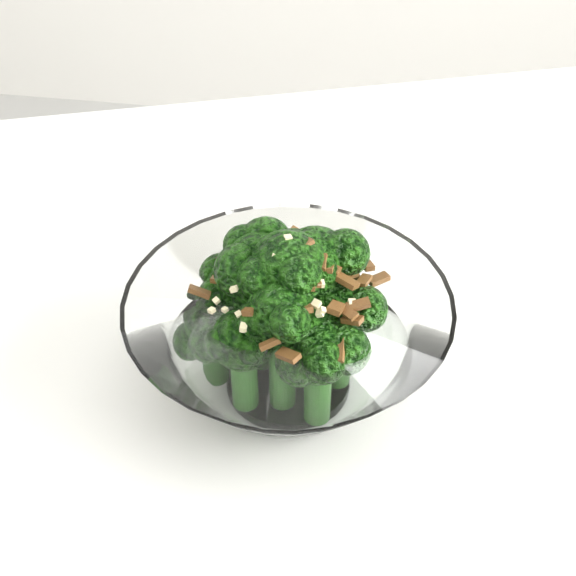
# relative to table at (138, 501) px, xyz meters

# --- Properties ---
(table) EXTENTS (1.40, 1.15, 0.75)m
(table) POSITION_rel_table_xyz_m (0.00, 0.00, 0.00)
(table) COLOR white
(table) RESTS_ON ground
(broccoli_dish) EXTENTS (0.20, 0.20, 0.12)m
(broccoli_dish) POSITION_rel_table_xyz_m (0.09, 0.05, 0.11)
(broccoli_dish) COLOR white
(broccoli_dish) RESTS_ON table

